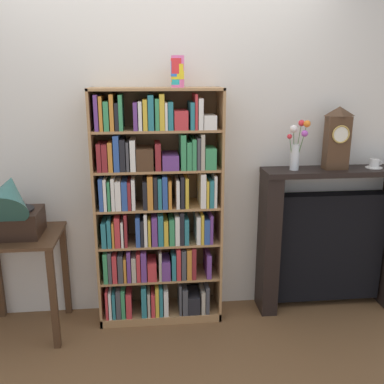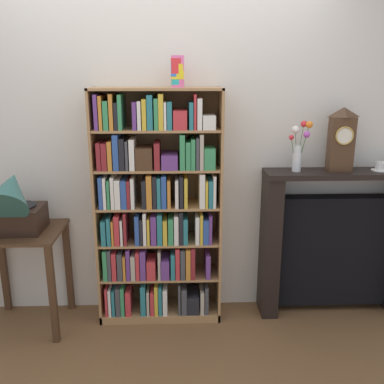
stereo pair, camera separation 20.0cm
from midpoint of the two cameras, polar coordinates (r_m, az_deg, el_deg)
name	(u,v)px [view 1 (the left image)]	position (r m, az deg, el deg)	size (l,w,h in m)	color
ground_plane	(162,326)	(3.38, -5.81, -17.26)	(7.99, 6.40, 0.02)	brown
wall_back	(181,145)	(3.21, -3.20, 6.25)	(4.99, 0.08, 2.60)	silver
bookshelf	(157,214)	(3.13, -6.56, -2.96)	(0.90, 0.29, 1.72)	#A87A4C
cup_stack	(178,72)	(2.98, -3.92, 15.65)	(0.09, 0.09, 0.21)	pink
side_table_left	(21,260)	(3.29, -23.38, -8.28)	(0.56, 0.51, 0.74)	#472D1C
gramophone	(12,206)	(3.10, -24.53, -1.73)	(0.33, 0.45, 0.52)	black
fireplace_mantel	(330,240)	(3.52, 16.31, -6.16)	(1.12, 0.27, 1.13)	black
mantel_clock	(337,138)	(3.28, 17.07, 6.84)	(0.17, 0.11, 0.46)	#472D1C
flower_vase	(297,146)	(3.18, 11.98, 5.97)	(0.16, 0.11, 0.36)	silver
teacup_with_saucer	(374,164)	(3.45, 21.51, 3.44)	(0.13, 0.12, 0.07)	white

